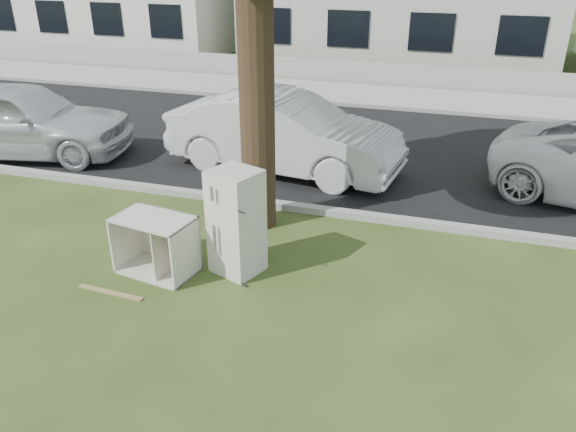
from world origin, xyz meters
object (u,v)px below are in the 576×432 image
(fridge, at_px, (236,222))
(car_center, at_px, (284,133))
(cabinet, at_px, (156,245))
(car_left, at_px, (19,119))

(fridge, height_order, car_center, car_center)
(cabinet, relative_size, car_center, 0.23)
(cabinet, height_order, car_left, car_left)
(fridge, relative_size, car_left, 0.32)
(fridge, height_order, car_left, car_left)
(car_left, bearing_deg, fridge, -128.27)
(car_center, bearing_deg, fridge, -164.12)
(fridge, bearing_deg, cabinet, -140.69)
(car_center, xyz_separation_m, car_left, (-5.70, -0.79, 0.02))
(fridge, height_order, cabinet, fridge)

